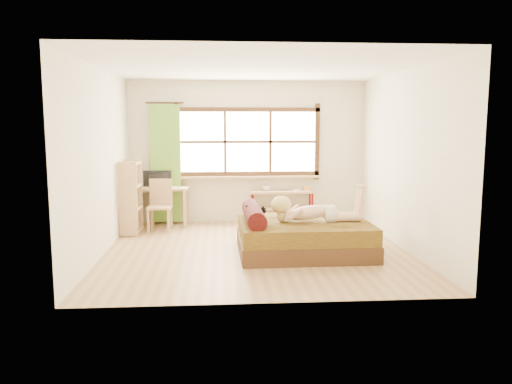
{
  "coord_description": "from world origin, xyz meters",
  "views": [
    {
      "loc": [
        -0.54,
        -7.32,
        1.9
      ],
      "look_at": [
        0.01,
        0.2,
        0.86
      ],
      "focal_mm": 35.0,
      "sensor_mm": 36.0,
      "label": 1
    }
  ],
  "objects": [
    {
      "name": "bookshelf",
      "position": [
        -2.08,
        1.34,
        0.64
      ],
      "size": [
        0.32,
        0.55,
        1.26
      ],
      "rotation": [
        0.0,
        0.0,
        -0.01
      ],
      "color": "tan",
      "rests_on": "floor"
    },
    {
      "name": "wall_right",
      "position": [
        2.25,
        0.0,
        1.35
      ],
      "size": [
        0.0,
        4.5,
        4.5
      ],
      "primitive_type": "plane",
      "rotation": [
        1.57,
        0.0,
        -1.57
      ],
      "color": "silver",
      "rests_on": "floor"
    },
    {
      "name": "kitten",
      "position": [
        -0.03,
        -0.1,
        0.59
      ],
      "size": [
        0.29,
        0.12,
        0.23
      ],
      "primitive_type": null,
      "rotation": [
        0.0,
        0.0,
        0.01
      ],
      "color": "black",
      "rests_on": "bed"
    },
    {
      "name": "book",
      "position": [
        0.85,
        2.07,
        0.63
      ],
      "size": [
        0.16,
        0.22,
        0.02
      ],
      "primitive_type": "imported",
      "rotation": [
        0.0,
        0.0,
        0.01
      ],
      "color": "gray",
      "rests_on": "pipe_shelf"
    },
    {
      "name": "curtain",
      "position": [
        -1.55,
        2.13,
        1.15
      ],
      "size": [
        0.55,
        0.1,
        2.2
      ],
      "primitive_type": "cube",
      "color": "#5F9528",
      "rests_on": "wall_back"
    },
    {
      "name": "ceiling",
      "position": [
        0.0,
        0.0,
        2.7
      ],
      "size": [
        4.5,
        4.5,
        0.0
      ],
      "primitive_type": "plane",
      "rotation": [
        3.14,
        0.0,
        0.0
      ],
      "color": "white",
      "rests_on": "wall_back"
    },
    {
      "name": "window",
      "position": [
        0.0,
        2.22,
        1.51
      ],
      "size": [
        2.8,
        0.16,
        1.46
      ],
      "color": "#FFEDBF",
      "rests_on": "wall_back"
    },
    {
      "name": "monitor",
      "position": [
        -1.71,
        2.0,
        0.88
      ],
      "size": [
        0.53,
        0.09,
        0.3
      ],
      "primitive_type": "imported",
      "rotation": [
        0.0,
        0.0,
        3.09
      ],
      "color": "black",
      "rests_on": "desk"
    },
    {
      "name": "cup",
      "position": [
        0.35,
        2.07,
        0.67
      ],
      "size": [
        0.13,
        0.13,
        0.1
      ],
      "primitive_type": "imported",
      "rotation": [
        0.0,
        0.0,
        0.01
      ],
      "color": "gray",
      "rests_on": "pipe_shelf"
    },
    {
      "name": "desk",
      "position": [
        -1.71,
        1.95,
        0.63
      ],
      "size": [
        1.19,
        0.59,
        0.73
      ],
      "rotation": [
        0.0,
        0.0,
        -0.05
      ],
      "color": "tan",
      "rests_on": "floor"
    },
    {
      "name": "pipe_shelf",
      "position": [
        0.66,
        2.07,
        0.46
      ],
      "size": [
        1.25,
        0.33,
        0.7
      ],
      "rotation": [
        0.0,
        0.0,
        0.01
      ],
      "color": "tan",
      "rests_on": "floor"
    },
    {
      "name": "woman",
      "position": [
        0.84,
        -0.25,
        0.76
      ],
      "size": [
        1.34,
        0.4,
        0.57
      ],
      "primitive_type": null,
      "rotation": [
        0.0,
        0.0,
        0.01
      ],
      "color": "#E5B294",
      "rests_on": "bed"
    },
    {
      "name": "floor",
      "position": [
        0.0,
        0.0,
        0.0
      ],
      "size": [
        4.5,
        4.5,
        0.0
      ],
      "primitive_type": "plane",
      "color": "#9E754C",
      "rests_on": "ground"
    },
    {
      "name": "wall_front",
      "position": [
        0.0,
        -2.25,
        1.35
      ],
      "size": [
        4.5,
        0.0,
        4.5
      ],
      "primitive_type": "plane",
      "rotation": [
        -1.57,
        0.0,
        0.0
      ],
      "color": "silver",
      "rests_on": "floor"
    },
    {
      "name": "bed",
      "position": [
        0.64,
        -0.2,
        0.26
      ],
      "size": [
        1.93,
        1.55,
        0.72
      ],
      "rotation": [
        0.0,
        0.0,
        0.01
      ],
      "color": "#371C10",
      "rests_on": "floor"
    },
    {
      "name": "chair",
      "position": [
        -1.61,
        1.58,
        0.51
      ],
      "size": [
        0.43,
        0.43,
        0.91
      ],
      "rotation": [
        0.0,
        0.0,
        -0.05
      ],
      "color": "tan",
      "rests_on": "floor"
    },
    {
      "name": "wall_left",
      "position": [
        -2.25,
        0.0,
        1.35
      ],
      "size": [
        0.0,
        4.5,
        4.5
      ],
      "primitive_type": "plane",
      "rotation": [
        1.57,
        0.0,
        1.57
      ],
      "color": "silver",
      "rests_on": "floor"
    },
    {
      "name": "wall_back",
      "position": [
        0.0,
        2.25,
        1.35
      ],
      "size": [
        4.5,
        0.0,
        4.5
      ],
      "primitive_type": "plane",
      "rotation": [
        1.57,
        0.0,
        0.0
      ],
      "color": "silver",
      "rests_on": "floor"
    }
  ]
}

